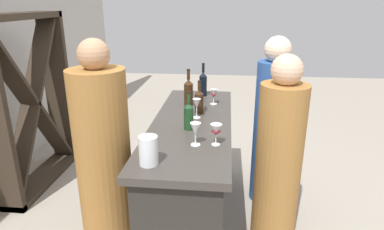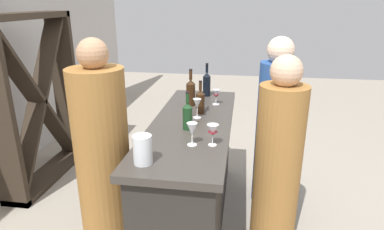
% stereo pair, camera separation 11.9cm
% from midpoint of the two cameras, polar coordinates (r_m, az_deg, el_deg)
% --- Properties ---
extents(ground_plane, '(12.00, 12.00, 0.00)m').
position_cam_midpoint_polar(ground_plane, '(3.07, -1.17, -17.17)').
color(ground_plane, '#9E9384').
extents(bar_counter, '(1.87, 0.62, 0.91)m').
position_cam_midpoint_polar(bar_counter, '(2.82, -1.23, -9.63)').
color(bar_counter, '#2A2723').
rests_on(bar_counter, ground).
extents(wine_rack, '(1.17, 0.28, 1.71)m').
position_cam_midpoint_polar(wine_rack, '(3.66, -26.82, 1.80)').
color(wine_rack, '#33281E').
rests_on(wine_rack, ground).
extents(wine_bottle_leftmost_olive_green, '(0.07, 0.07, 0.29)m').
position_cam_midpoint_polar(wine_bottle_leftmost_olive_green, '(2.43, -1.99, -0.08)').
color(wine_bottle_leftmost_olive_green, '#193D1E').
rests_on(wine_bottle_leftmost_olive_green, bar_counter).
extents(wine_bottle_second_left_amber_brown, '(0.07, 0.07, 0.28)m').
position_cam_midpoint_polar(wine_bottle_second_left_amber_brown, '(2.80, 0.01, 2.44)').
color(wine_bottle_second_left_amber_brown, '#331E0F').
rests_on(wine_bottle_second_left_amber_brown, bar_counter).
extents(wine_bottle_center_amber_brown, '(0.08, 0.08, 0.34)m').
position_cam_midpoint_polar(wine_bottle_center_amber_brown, '(3.00, -1.75, 3.99)').
color(wine_bottle_center_amber_brown, '#331E0F').
rests_on(wine_bottle_center_amber_brown, bar_counter).
extents(wine_bottle_second_right_near_black, '(0.08, 0.08, 0.33)m').
position_cam_midpoint_polar(wine_bottle_second_right_near_black, '(3.32, 0.88, 5.44)').
color(wine_bottle_second_right_near_black, black).
rests_on(wine_bottle_second_right_near_black, bar_counter).
extents(wine_glass_near_left, '(0.08, 0.08, 0.15)m').
position_cam_midpoint_polar(wine_glass_near_left, '(2.17, 2.59, -2.70)').
color(wine_glass_near_left, white).
rests_on(wine_glass_near_left, bar_counter).
extents(wine_glass_near_center, '(0.07, 0.07, 0.14)m').
position_cam_midpoint_polar(wine_glass_near_center, '(3.04, 2.63, 3.60)').
color(wine_glass_near_center, white).
rests_on(wine_glass_near_center, bar_counter).
extents(wine_glass_near_right, '(0.07, 0.07, 0.16)m').
position_cam_midpoint_polar(wine_glass_near_right, '(2.16, -0.98, -2.61)').
color(wine_glass_near_right, white).
rests_on(wine_glass_near_right, bar_counter).
extents(wine_glass_far_left, '(0.07, 0.07, 0.16)m').
position_cam_midpoint_polar(wine_glass_far_left, '(2.67, -0.47, 1.87)').
color(wine_glass_far_left, white).
rests_on(wine_glass_far_left, bar_counter).
extents(water_pitcher, '(0.11, 0.11, 0.17)m').
position_cam_midpoint_polar(water_pitcher, '(1.94, -9.27, -6.07)').
color(water_pitcher, silver).
rests_on(water_pitcher, bar_counter).
extents(person_left_guest, '(0.34, 0.34, 1.54)m').
position_cam_midpoint_polar(person_left_guest, '(3.07, 12.42, -2.18)').
color(person_left_guest, '#284C8C').
rests_on(person_left_guest, ground).
extents(person_center_guest, '(0.38, 0.38, 1.47)m').
position_cam_midpoint_polar(person_center_guest, '(2.58, 13.37, -7.49)').
color(person_center_guest, '#9E6B33').
rests_on(person_center_guest, ground).
extents(person_right_guest, '(0.44, 0.44, 1.59)m').
position_cam_midpoint_polar(person_right_guest, '(2.51, -16.29, -7.37)').
color(person_right_guest, '#9E6B33').
rests_on(person_right_guest, ground).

